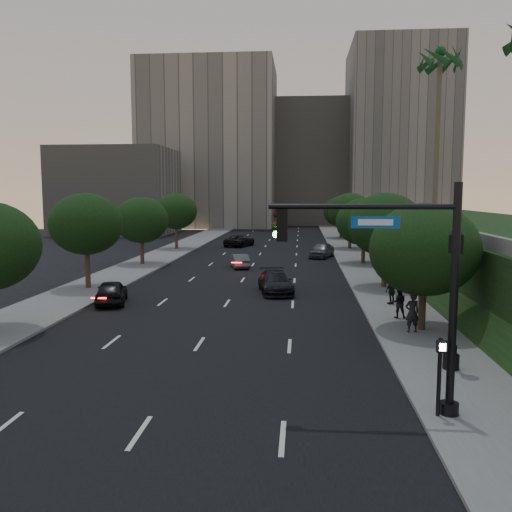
# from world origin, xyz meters

# --- Properties ---
(ground) EXTENTS (160.00, 160.00, 0.00)m
(ground) POSITION_xyz_m (0.00, 0.00, 0.00)
(ground) COLOR black
(ground) RESTS_ON ground
(road_surface) EXTENTS (16.00, 140.00, 0.02)m
(road_surface) POSITION_xyz_m (0.00, 30.00, 0.01)
(road_surface) COLOR black
(road_surface) RESTS_ON ground
(sidewalk_right) EXTENTS (4.50, 140.00, 0.15)m
(sidewalk_right) POSITION_xyz_m (10.25, 30.00, 0.07)
(sidewalk_right) COLOR slate
(sidewalk_right) RESTS_ON ground
(sidewalk_left) EXTENTS (4.50, 140.00, 0.15)m
(sidewalk_left) POSITION_xyz_m (-10.25, 30.00, 0.07)
(sidewalk_left) COLOR slate
(sidewalk_left) RESTS_ON ground
(parapet_wall) EXTENTS (0.35, 90.00, 0.70)m
(parapet_wall) POSITION_xyz_m (13.50, 28.00, 4.35)
(parapet_wall) COLOR slate
(parapet_wall) RESTS_ON embankment
(office_block_left) EXTENTS (26.00, 20.00, 32.00)m
(office_block_left) POSITION_xyz_m (-14.00, 92.00, 16.00)
(office_block_left) COLOR gray
(office_block_left) RESTS_ON ground
(office_block_mid) EXTENTS (22.00, 18.00, 26.00)m
(office_block_mid) POSITION_xyz_m (6.00, 102.00, 13.00)
(office_block_mid) COLOR gray
(office_block_mid) RESTS_ON ground
(office_block_right) EXTENTS (20.00, 22.00, 36.00)m
(office_block_right) POSITION_xyz_m (24.00, 96.00, 18.00)
(office_block_right) COLOR gray
(office_block_right) RESTS_ON ground
(office_block_filler) EXTENTS (18.00, 16.00, 14.00)m
(office_block_filler) POSITION_xyz_m (-26.00, 70.00, 7.00)
(office_block_filler) COLOR gray
(office_block_filler) RESTS_ON ground
(tree_right_a) EXTENTS (5.20, 5.20, 6.24)m
(tree_right_a) POSITION_xyz_m (10.30, 8.00, 4.02)
(tree_right_a) COLOR #38281C
(tree_right_a) RESTS_ON ground
(tree_right_b) EXTENTS (5.20, 5.20, 6.74)m
(tree_right_b) POSITION_xyz_m (10.30, 20.00, 4.52)
(tree_right_b) COLOR #38281C
(tree_right_b) RESTS_ON ground
(tree_right_c) EXTENTS (5.20, 5.20, 6.24)m
(tree_right_c) POSITION_xyz_m (10.30, 33.00, 4.02)
(tree_right_c) COLOR #38281C
(tree_right_c) RESTS_ON ground
(tree_right_d) EXTENTS (5.20, 5.20, 6.74)m
(tree_right_d) POSITION_xyz_m (10.30, 47.00, 4.52)
(tree_right_d) COLOR #38281C
(tree_right_d) RESTS_ON ground
(tree_right_e) EXTENTS (5.20, 5.20, 6.24)m
(tree_right_e) POSITION_xyz_m (10.30, 62.00, 4.02)
(tree_right_e) COLOR #38281C
(tree_right_e) RESTS_ON ground
(tree_left_b) EXTENTS (5.00, 5.00, 6.71)m
(tree_left_b) POSITION_xyz_m (-10.30, 18.00, 4.58)
(tree_left_b) COLOR #38281C
(tree_left_b) RESTS_ON ground
(tree_left_c) EXTENTS (5.00, 5.00, 6.34)m
(tree_left_c) POSITION_xyz_m (-10.30, 31.00, 4.21)
(tree_left_c) COLOR #38281C
(tree_left_c) RESTS_ON ground
(tree_left_d) EXTENTS (5.00, 5.00, 6.71)m
(tree_left_d) POSITION_xyz_m (-10.30, 45.00, 4.58)
(tree_left_d) COLOR #38281C
(tree_left_d) RESTS_ON ground
(palm_far) EXTENTS (3.20, 3.20, 15.50)m
(palm_far) POSITION_xyz_m (16.00, 30.00, 17.64)
(palm_far) COLOR #4C4233
(palm_far) RESTS_ON embankment
(traffic_signal_mast) EXTENTS (5.68, 0.56, 7.00)m
(traffic_signal_mast) POSITION_xyz_m (7.80, -2.25, 3.67)
(traffic_signal_mast) COLOR black
(traffic_signal_mast) RESTS_ON ground
(street_lamp) EXTENTS (0.64, 0.64, 5.62)m
(street_lamp) POSITION_xyz_m (10.09, 2.04, 2.63)
(street_lamp) COLOR black
(street_lamp) RESTS_ON ground
(pedestrian_signal) EXTENTS (0.30, 0.33, 2.50)m
(pedestrian_signal) POSITION_xyz_m (8.53, -2.47, 1.57)
(pedestrian_signal) COLOR black
(pedestrian_signal) RESTS_ON ground
(sedan_near_left) EXTENTS (2.70, 4.57, 1.46)m
(sedan_near_left) POSITION_xyz_m (-7.00, 13.42, 0.73)
(sedan_near_left) COLOR black
(sedan_near_left) RESTS_ON ground
(sedan_mid_left) EXTENTS (2.31, 4.09, 1.28)m
(sedan_mid_left) POSITION_xyz_m (-1.03, 29.85, 0.64)
(sedan_mid_left) COLOR #4F5155
(sedan_mid_left) RESTS_ON ground
(sedan_far_left) EXTENTS (3.92, 5.71, 1.45)m
(sedan_far_left) POSITION_xyz_m (-3.25, 49.57, 0.73)
(sedan_far_left) COLOR black
(sedan_far_left) RESTS_ON ground
(sedan_near_right) EXTENTS (2.87, 5.32, 1.46)m
(sedan_near_right) POSITION_xyz_m (2.78, 17.79, 0.73)
(sedan_near_right) COLOR black
(sedan_near_right) RESTS_ON ground
(sedan_far_right) EXTENTS (3.16, 4.96, 1.57)m
(sedan_far_right) POSITION_xyz_m (6.63, 38.33, 0.79)
(sedan_far_right) COLOR #4D4F54
(sedan_far_right) RESTS_ON ground
(pedestrian_a) EXTENTS (0.78, 0.61, 1.90)m
(pedestrian_a) POSITION_xyz_m (9.72, 7.40, 1.10)
(pedestrian_a) COLOR black
(pedestrian_a) RESTS_ON sidewalk_right
(pedestrian_b) EXTENTS (0.84, 0.68, 1.63)m
(pedestrian_b) POSITION_xyz_m (9.62, 10.38, 0.96)
(pedestrian_b) COLOR black
(pedestrian_b) RESTS_ON sidewalk_right
(pedestrian_c) EXTENTS (0.99, 0.84, 1.59)m
(pedestrian_c) POSITION_xyz_m (9.85, 13.95, 0.94)
(pedestrian_c) COLOR black
(pedestrian_c) RESTS_ON sidewalk_right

